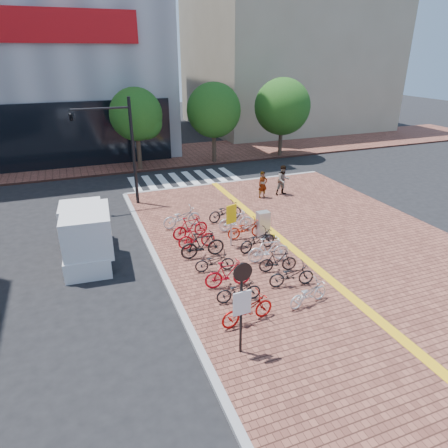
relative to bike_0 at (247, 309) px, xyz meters
name	(u,v)px	position (x,y,z in m)	size (l,w,h in m)	color
ground	(268,276)	(2.14, 2.62, -0.65)	(120.00, 120.00, 0.00)	black
sidewalk	(422,331)	(5.14, -2.38, -0.58)	(14.00, 34.00, 0.15)	brown
tactile_strip	(398,336)	(4.14, -2.38, -0.50)	(0.40, 34.00, 0.01)	#EBAF14
kerb_west	(220,392)	(-1.86, -2.38, -0.58)	(0.25, 34.00, 0.15)	gray
kerb_north	(228,183)	(5.14, 14.62, -0.58)	(14.00, 0.25, 0.15)	gray
far_sidewalk	(157,157)	(2.14, 23.62, -0.58)	(70.00, 8.00, 0.15)	brown
building_beige	(285,46)	(20.14, 34.62, 8.35)	(20.00, 18.00, 18.00)	gray
crosswalk	(185,180)	(2.64, 16.62, -0.65)	(7.50, 4.00, 0.01)	silver
street_trees	(227,111)	(7.18, 20.07, 3.45)	(16.20, 4.60, 6.35)	#38281E
bike_0	(247,309)	(0.00, 0.00, 0.00)	(0.67, 1.91, 1.01)	#AE0E0C
bike_1	(239,291)	(0.22, 1.22, -0.07)	(0.57, 1.64, 0.86)	black
bike_2	(228,274)	(0.22, 2.26, 0.04)	(0.51, 1.81, 1.09)	#B60D1C
bike_3	(215,262)	(0.15, 3.54, -0.08)	(0.56, 1.61, 0.84)	black
bike_4	(203,245)	(0.08, 4.86, 0.08)	(0.55, 1.95, 1.17)	black
bike_5	(197,237)	(0.11, 5.80, 0.02)	(0.49, 1.72, 1.04)	red
bike_6	(190,227)	(0.15, 6.92, 0.05)	(0.52, 1.84, 1.10)	#A60B17
bike_7	(182,217)	(0.13, 8.32, 0.02)	(0.69, 1.99, 1.04)	silver
bike_8	(308,294)	(2.41, 0.15, -0.06)	(0.58, 1.67, 0.88)	silver
bike_9	(292,275)	(2.49, 1.44, -0.04)	(0.62, 1.77, 0.93)	black
bike_10	(278,261)	(2.52, 2.59, -0.03)	(0.44, 1.57, 0.94)	black
bike_11	(269,250)	(2.55, 3.47, 0.05)	(0.52, 1.84, 1.11)	white
bike_12	(257,240)	(2.57, 4.59, -0.01)	(0.65, 1.88, 0.99)	black
bike_13	(246,229)	(2.61, 5.96, -0.02)	(0.63, 1.82, 0.96)	#9D1D0B
bike_14	(236,221)	(2.49, 6.92, 0.03)	(0.50, 1.77, 1.06)	white
bike_15	(225,212)	(2.47, 8.29, 0.01)	(0.67, 1.93, 1.02)	black
pedestrian_a	(263,185)	(5.91, 10.86, 0.31)	(0.60, 0.39, 1.63)	gray
pedestrian_b	(283,180)	(7.35, 10.92, 0.42)	(0.90, 0.70, 1.85)	#464D59
utility_box	(263,224)	(3.43, 5.81, 0.13)	(0.58, 0.42, 1.27)	#B3B3B8
yellow_sign	(232,218)	(1.65, 5.42, 0.89)	(0.53, 0.21, 2.01)	#B7B7BC
notice_sign	(242,298)	(-0.77, -1.26, 1.41)	(0.56, 0.13, 3.04)	black
traffic_light_pole	(106,134)	(-2.75, 12.69, 3.66)	(3.24, 1.25, 6.03)	black
box_truck	(86,235)	(-4.53, 6.79, 0.51)	(2.15, 4.39, 2.47)	silver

